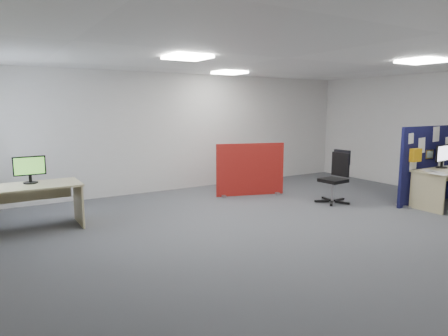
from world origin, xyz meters
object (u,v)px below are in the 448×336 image
navy_divider (429,165)px  red_divider (250,170)px  monitor_second (30,168)px  second_desk (27,196)px  monitor_main (443,155)px  office_chair (337,174)px

navy_divider → red_divider: size_ratio=1.28×
monitor_second → second_desk: bearing=-123.9°
navy_divider → second_desk: navy_divider is taller
monitor_main → office_chair: size_ratio=0.50×
navy_divider → monitor_second: (-7.07, 2.30, 0.18)m
red_divider → office_chair: (1.11, -1.46, 0.03)m
monitor_main → red_divider: (-2.82, 2.62, -0.42)m
monitor_main → navy_divider: bearing=119.2°
navy_divider → office_chair: (-1.57, 0.98, -0.19)m
monitor_main → second_desk: 7.66m
red_divider → second_desk: red_divider is taller
navy_divider → monitor_main: 0.30m
red_divider → office_chair: bearing=-35.3°
navy_divider → second_desk: bearing=163.0°
second_desk → monitor_main: bearing=-18.0°
monitor_main → monitor_second: size_ratio=1.09×
second_desk → office_chair: 5.69m
monitor_second → office_chair: 5.66m
monitor_main → red_divider: 3.87m
second_desk → office_chair: (5.56, -1.20, 0.05)m
second_desk → red_divider: bearing=3.4°
monitor_second → red_divider: bearing=0.4°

